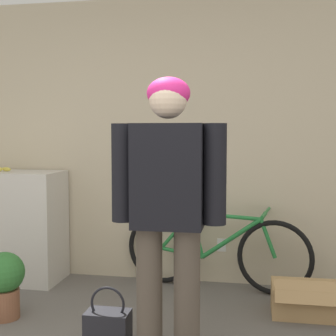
# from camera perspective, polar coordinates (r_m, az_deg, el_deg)

# --- Properties ---
(wall_back) EXTENTS (8.00, 0.07, 2.60)m
(wall_back) POSITION_cam_1_polar(r_m,az_deg,el_deg) (4.34, -0.58, 3.31)
(wall_back) COLOR beige
(wall_back) RESTS_ON ground_plane
(side_shelf) EXTENTS (0.89, 0.49, 1.02)m
(side_shelf) POSITION_cam_1_polar(r_m,az_deg,el_deg) (4.61, -18.30, -6.73)
(side_shelf) COLOR beige
(side_shelf) RESTS_ON ground_plane
(person) EXTENTS (0.68, 0.25, 1.70)m
(person) POSITION_cam_1_polar(r_m,az_deg,el_deg) (2.75, 0.00, -3.65)
(person) COLOR #4C4238
(person) RESTS_ON ground_plane
(bicycle) EXTENTS (1.65, 0.46, 0.72)m
(bicycle) POSITION_cam_1_polar(r_m,az_deg,el_deg) (4.19, 5.83, -9.91)
(bicycle) COLOR black
(bicycle) RESTS_ON ground_plane
(handbag) EXTENTS (0.28, 0.17, 0.42)m
(handbag) POSITION_cam_1_polar(r_m,az_deg,el_deg) (3.14, -7.34, -18.94)
(handbag) COLOR black
(handbag) RESTS_ON ground_plane
(cardboard_box) EXTENTS (0.56, 0.39, 0.30)m
(cardboard_box) POSITION_cam_1_polar(r_m,az_deg,el_deg) (3.81, 16.85, -15.11)
(cardboard_box) COLOR tan
(cardboard_box) RESTS_ON ground_plane
(potted_plant) EXTENTS (0.30, 0.30, 0.50)m
(potted_plant) POSITION_cam_1_polar(r_m,az_deg,el_deg) (3.75, -19.34, -12.87)
(potted_plant) COLOR brown
(potted_plant) RESTS_ON ground_plane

